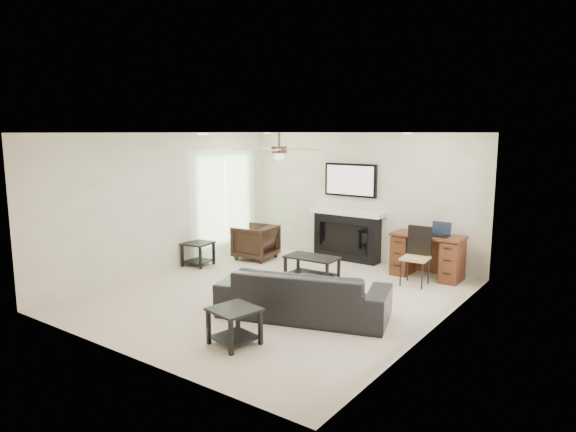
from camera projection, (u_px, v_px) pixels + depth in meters
name	position (u px, v px, depth m)	size (l,w,h in m)	color
room_shell	(288.00, 188.00, 7.69)	(5.50, 5.54, 2.52)	beige
sofa	(303.00, 293.00, 7.01)	(2.31, 0.90, 0.67)	black
armchair	(256.00, 242.00, 10.23)	(0.73, 0.75, 0.69)	black
coffee_table	(312.00, 268.00, 8.83)	(0.90, 0.50, 0.40)	black
end_table_near	(234.00, 326.00, 6.11)	(0.52, 0.52, 0.45)	black
end_table_left	(198.00, 254.00, 9.72)	(0.50, 0.50, 0.45)	black
fireplace_unit	(347.00, 212.00, 10.04)	(1.52, 0.34, 1.91)	black
desk	(427.00, 256.00, 8.91)	(1.22, 0.56, 0.76)	#412310
desk_chair	(415.00, 256.00, 8.45)	(0.42, 0.44, 0.97)	black
laptop	(439.00, 230.00, 8.70)	(0.33, 0.24, 0.23)	black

